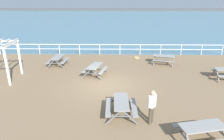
% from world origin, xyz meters
% --- Properties ---
extents(ground_plane, '(30.00, 24.00, 0.20)m').
position_xyz_m(ground_plane, '(0.00, 0.00, -0.10)').
color(ground_plane, '#846B4C').
extents(sea_band, '(142.00, 90.00, 0.01)m').
position_xyz_m(sea_band, '(0.00, 52.75, 0.00)').
color(sea_band, teal).
rests_on(sea_band, ground).
extents(distant_shoreline, '(142.00, 6.00, 1.80)m').
position_xyz_m(distant_shoreline, '(0.00, 95.75, 0.00)').
color(distant_shoreline, '#4C4C47').
rests_on(distant_shoreline, ground).
extents(seaward_railing, '(23.07, 0.07, 1.08)m').
position_xyz_m(seaward_railing, '(-0.00, 7.75, 0.76)').
color(seaward_railing, white).
rests_on(seaward_railing, ground).
extents(picnic_table_near_left, '(2.11, 1.90, 0.80)m').
position_xyz_m(picnic_table_near_left, '(4.83, 4.67, 0.58)').
color(picnic_table_near_left, gray).
rests_on(picnic_table_near_left, ground).
extents(picnic_table_near_right, '(1.87, 2.09, 0.80)m').
position_xyz_m(picnic_table_near_right, '(-0.91, 1.79, 0.58)').
color(picnic_table_near_right, gray).
rests_on(picnic_table_near_right, ground).
extents(picnic_table_mid_centre, '(2.07, 1.85, 0.80)m').
position_xyz_m(picnic_table_mid_centre, '(4.03, -5.55, 0.58)').
color(picnic_table_mid_centre, gray).
rests_on(picnic_table_mid_centre, ground).
extents(picnic_table_far_right, '(1.56, 1.82, 0.80)m').
position_xyz_m(picnic_table_far_right, '(0.90, -3.64, 0.58)').
color(picnic_table_far_right, gray).
rests_on(picnic_table_far_right, ground).
extents(picnic_table_corner, '(1.60, 1.85, 0.80)m').
position_xyz_m(picnic_table_corner, '(-4.35, 4.08, 0.58)').
color(picnic_table_corner, gray).
rests_on(picnic_table_corner, ground).
extents(visitor, '(0.39, 0.41, 1.66)m').
position_xyz_m(visitor, '(2.25, -4.30, 0.95)').
color(visitor, '#4C4233').
rests_on(visitor, ground).
extents(rope_coil, '(0.55, 0.55, 0.11)m').
position_xyz_m(rope_coil, '(2.67, 6.39, 0.06)').
color(rope_coil, tan).
rests_on(rope_coil, ground).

